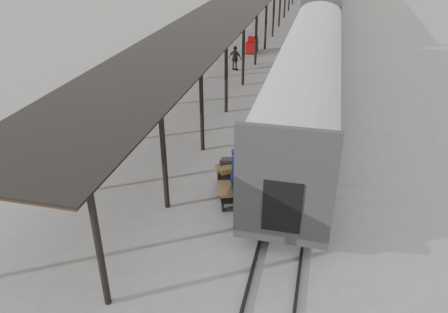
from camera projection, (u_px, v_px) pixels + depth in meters
name	position (u px, v px, depth m)	size (l,w,h in m)	color
ground	(214.00, 184.00, 18.34)	(160.00, 160.00, 0.00)	slate
train	(325.00, 0.00, 45.46)	(3.45, 76.01, 4.01)	silver
rails	(322.00, 26.00, 46.87)	(1.54, 150.00, 0.12)	black
baggage_cart	(233.00, 183.00, 17.23)	(1.96, 2.68, 0.86)	brown
suitcase_stack	(230.00, 169.00, 17.33)	(1.24, 1.31, 0.59)	#3C3C3E
luggage_tug	(252.00, 46.00, 37.03)	(0.89, 1.44, 1.26)	maroon
porter	(236.00, 169.00, 16.15)	(0.59, 0.39, 1.62)	navy
pedestrian	(235.00, 58.00, 32.34)	(1.07, 0.44, 1.82)	black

